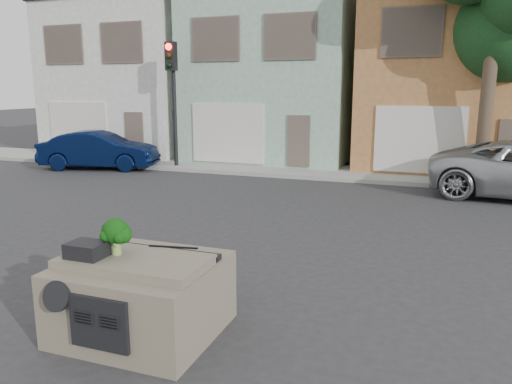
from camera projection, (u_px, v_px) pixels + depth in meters
The scene contains 12 objects.
ground_plane at pixel (230, 262), 9.61m from camera, with size 120.00×120.00×0.00m, color #303033.
sidewalk at pixel (337, 173), 19.24m from camera, with size 40.00×3.00×0.15m, color gray.
townhouse_white at pixel (144, 78), 25.87m from camera, with size 7.20×8.20×7.55m, color silver.
townhouse_mint at pixel (282, 77), 23.34m from camera, with size 7.20×8.20×7.55m, color #90B59E.
townhouse_tan at pixel (454, 76), 20.81m from camera, with size 7.20×8.20×7.55m, color #A9713F.
navy_sedan at pixel (100, 169), 20.63m from camera, with size 1.64×4.71×1.55m, color #061234.
traffic_signal at pixel (173, 107), 20.01m from camera, with size 0.40×0.40×5.10m, color black.
tree_near at pixel (491, 57), 16.05m from camera, with size 4.40×4.00×8.50m, color #18401B.
car_dashboard at pixel (143, 293), 6.74m from camera, with size 2.00×1.80×1.12m, color #6E6654.
instrument_hump at pixel (87, 250), 6.48m from camera, with size 0.48×0.38×0.20m, color black.
wiper_arm at pixel (173, 247), 6.88m from camera, with size 0.70×0.03×0.02m, color black.
broccoli at pixel (116, 236), 6.56m from camera, with size 0.41×0.41×0.50m, color #0B3309.
Camera 1 is at (3.62, -8.40, 3.28)m, focal length 35.00 mm.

